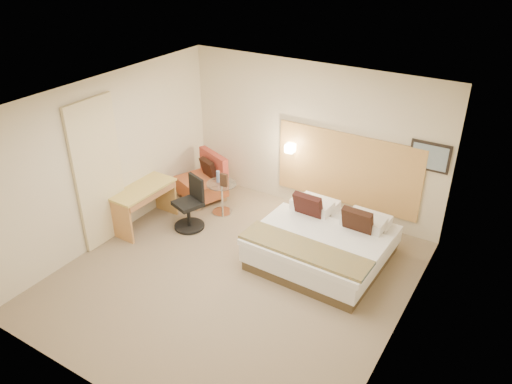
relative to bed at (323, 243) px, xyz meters
The scene contains 19 objects.
floor 1.48m from the bed, 130.60° to the right, with size 4.80×5.00×0.02m, color #837058.
ceiling 2.80m from the bed, 130.60° to the right, with size 4.80×5.00×0.02m, color silver.
wall_back 1.99m from the bed, 123.51° to the left, with size 4.80×0.02×2.70m, color beige.
wall_front 3.87m from the bed, 104.58° to the right, with size 4.80×0.02×2.70m, color beige.
wall_left 3.67m from the bed, 161.90° to the right, with size 0.02×5.00×2.70m, color beige.
wall_right 2.11m from the bed, 36.61° to the right, with size 0.02×5.00×2.70m, color beige.
headboard_panel 1.54m from the bed, 99.80° to the left, with size 2.60×0.04×1.30m, color #BB8848.
art_frame 2.13m from the bed, 52.01° to the left, with size 0.62×0.03×0.47m, color black.
art_canvas 2.11m from the bed, 51.61° to the left, with size 0.54×0.01×0.39m, color gray.
lamp_arm 2.03m from the bed, 134.16° to the left, with size 0.02×0.02×0.12m, color white.
lamp_shade 1.99m from the bed, 135.49° to the left, with size 0.15×0.15×0.15m, color #F5E4BF.
curtain 3.68m from the bed, 157.83° to the right, with size 0.06×0.90×2.42m, color beige.
bottle_a 2.32m from the bed, behind, with size 0.06×0.06×0.21m, color #7F93C5.
menu_folder 2.14m from the bed, behind, with size 0.14×0.05×0.24m, color #3E2619.
bed is the anchor object (origin of this frame).
lounge_chair 2.87m from the bed, 166.67° to the left, with size 1.04×0.98×0.87m.
side_table 2.20m from the bed, behind, with size 0.57×0.57×0.60m.
desk 3.14m from the bed, 167.39° to the right, with size 0.56×1.19×0.74m.
desk_chair 2.37m from the bed, behind, with size 0.67×0.67×0.93m.
Camera 1 is at (3.41, -4.92, 4.69)m, focal length 35.00 mm.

